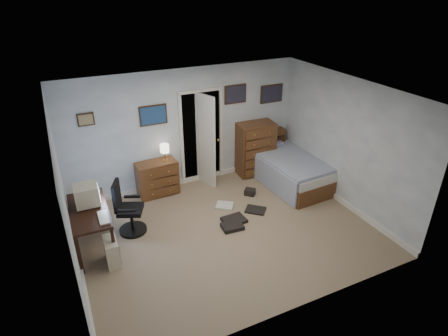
# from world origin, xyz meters

# --- Properties ---
(floor) EXTENTS (5.00, 4.00, 0.02)m
(floor) POSITION_xyz_m (0.00, 0.00, -0.01)
(floor) COLOR gray
(floor) RESTS_ON ground
(computer_desk) EXTENTS (0.61, 1.29, 0.74)m
(computer_desk) POSITION_xyz_m (-2.29, 0.55, 0.57)
(computer_desk) COLOR black
(computer_desk) RESTS_ON floor
(crt_monitor) EXTENTS (0.39, 0.36, 0.35)m
(crt_monitor) POSITION_xyz_m (-2.18, 0.70, 0.92)
(crt_monitor) COLOR beige
(crt_monitor) RESTS_ON computer_desk
(keyboard) EXTENTS (0.15, 0.40, 0.02)m
(keyboard) POSITION_xyz_m (-2.02, 0.20, 0.75)
(keyboard) COLOR beige
(keyboard) RESTS_ON computer_desk
(pc_tower) EXTENTS (0.21, 0.42, 0.44)m
(pc_tower) POSITION_xyz_m (-2.00, 0.00, 0.22)
(pc_tower) COLOR beige
(pc_tower) RESTS_ON floor
(office_chair) EXTENTS (0.64, 0.64, 1.00)m
(office_chair) POSITION_xyz_m (-1.57, 0.72, 0.39)
(office_chair) COLOR black
(office_chair) RESTS_ON floor
(media_stack) EXTENTS (0.15, 0.15, 0.72)m
(media_stack) POSITION_xyz_m (-2.32, 2.26, 0.36)
(media_stack) COLOR maroon
(media_stack) RESTS_ON floor
(low_dresser) EXTENTS (0.84, 0.46, 0.73)m
(low_dresser) POSITION_xyz_m (-0.73, 1.77, 0.36)
(low_dresser) COLOR brown
(low_dresser) RESTS_ON floor
(table_lamp) EXTENTS (0.19, 0.19, 0.35)m
(table_lamp) POSITION_xyz_m (-0.53, 1.78, 0.99)
(table_lamp) COLOR gold
(table_lamp) RESTS_ON low_dresser
(doorway) EXTENTS (0.96, 1.12, 2.05)m
(doorway) POSITION_xyz_m (0.35, 2.27, 1.00)
(doorway) COLOR black
(doorway) RESTS_ON floor
(tall_dresser) EXTENTS (0.85, 0.53, 1.21)m
(tall_dresser) POSITION_xyz_m (1.56, 1.75, 0.60)
(tall_dresser) COLOR brown
(tall_dresser) RESTS_ON floor
(headboard_bookcase) EXTENTS (1.05, 0.33, 0.93)m
(headboard_bookcase) POSITION_xyz_m (1.86, 1.86, 0.49)
(headboard_bookcase) COLOR brown
(headboard_bookcase) RESTS_ON floor
(bed) EXTENTS (1.21, 2.11, 0.67)m
(bed) POSITION_xyz_m (1.98, 1.05, 0.32)
(bed) COLOR brown
(bed) RESTS_ON floor
(wall_posters) EXTENTS (4.38, 0.04, 0.60)m
(wall_posters) POSITION_xyz_m (0.57, 1.98, 1.75)
(wall_posters) COLOR #331E11
(wall_posters) RESTS_ON floor
(floor_clutter) EXTENTS (1.18, 1.18, 0.13)m
(floor_clutter) POSITION_xyz_m (0.41, 0.36, 0.03)
(floor_clutter) COLOR black
(floor_clutter) RESTS_ON floor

